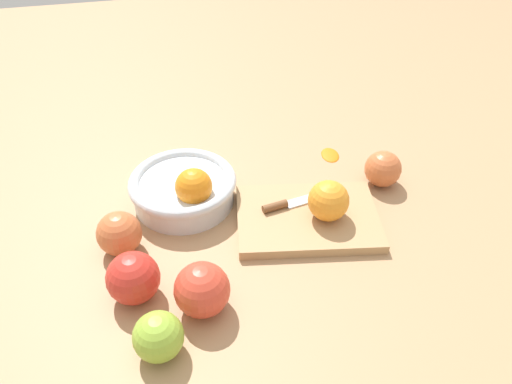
{
  "coord_description": "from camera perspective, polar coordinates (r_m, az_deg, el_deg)",
  "views": [
    {
      "loc": [
        -0.14,
        -0.62,
        0.61
      ],
      "look_at": [
        0.01,
        0.04,
        0.04
      ],
      "focal_mm": 35.67,
      "sensor_mm": 36.0,
      "label": 1
    }
  ],
  "objects": [
    {
      "name": "citrus_peel",
      "position": [
        1.05,
        8.33,
        4.27
      ],
      "size": [
        0.04,
        0.06,
        0.01
      ],
      "primitive_type": "ellipsoid",
      "rotation": [
        0.0,
        0.0,
        4.6
      ],
      "color": "orange",
      "rests_on": "ground_plane"
    },
    {
      "name": "bowl",
      "position": [
        0.91,
        -8.04,
        0.43
      ],
      "size": [
        0.19,
        0.19,
        0.09
      ],
      "color": "silver",
      "rests_on": "ground_plane"
    },
    {
      "name": "apple_front_left",
      "position": [
        0.74,
        -6.07,
        -10.84
      ],
      "size": [
        0.08,
        0.08,
        0.08
      ],
      "primitive_type": "sphere",
      "color": "#D6422D",
      "rests_on": "ground_plane"
    },
    {
      "name": "ground_plane",
      "position": [
        0.88,
        0.0,
        -3.8
      ],
      "size": [
        2.4,
        2.4,
        0.0
      ],
      "primitive_type": "plane",
      "color": "tan"
    },
    {
      "name": "apple_back_right",
      "position": [
        0.98,
        14.04,
        2.53
      ],
      "size": [
        0.07,
        0.07,
        0.07
      ],
      "primitive_type": "sphere",
      "color": "#CC6638",
      "rests_on": "ground_plane"
    },
    {
      "name": "knife",
      "position": [
        0.9,
        4.06,
        -1.17
      ],
      "size": [
        0.16,
        0.05,
        0.01
      ],
      "color": "silver",
      "rests_on": "cutting_board"
    },
    {
      "name": "orange_on_board",
      "position": [
        0.86,
        8.13,
        -0.97
      ],
      "size": [
        0.07,
        0.07,
        0.07
      ],
      "primitive_type": "sphere",
      "color": "orange",
      "rests_on": "cutting_board"
    },
    {
      "name": "apple_front_left_3",
      "position": [
        0.77,
        -13.61,
        -9.35
      ],
      "size": [
        0.08,
        0.08,
        0.08
      ],
      "primitive_type": "sphere",
      "color": "red",
      "rests_on": "ground_plane"
    },
    {
      "name": "apple_front_left_2",
      "position": [
        0.71,
        -10.9,
        -15.63
      ],
      "size": [
        0.07,
        0.07,
        0.07
      ],
      "primitive_type": "sphere",
      "color": "#8EB738",
      "rests_on": "ground_plane"
    },
    {
      "name": "cutting_board",
      "position": [
        0.89,
        5.79,
        -2.93
      ],
      "size": [
        0.27,
        0.21,
        0.02
      ],
      "primitive_type": "cube",
      "rotation": [
        0.0,
        0.0,
        -0.16
      ],
      "color": "tan",
      "rests_on": "ground_plane"
    },
    {
      "name": "apple_mid_left",
      "position": [
        0.85,
        -15.08,
        -4.51
      ],
      "size": [
        0.07,
        0.07,
        0.07
      ],
      "primitive_type": "sphere",
      "color": "#CC6638",
      "rests_on": "ground_plane"
    }
  ]
}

